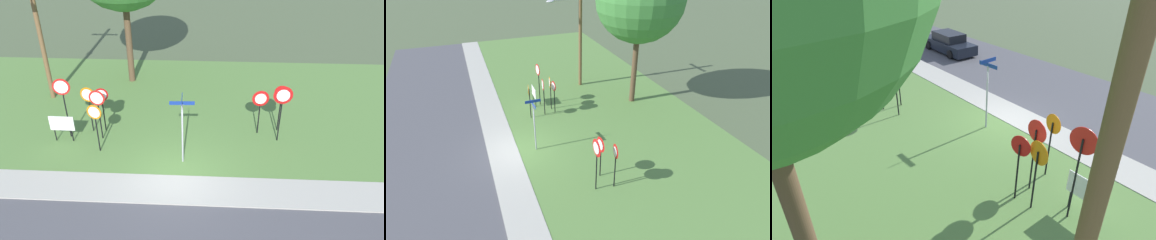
{
  "view_description": "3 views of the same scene",
  "coord_description": "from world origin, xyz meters",
  "views": [
    {
      "loc": [
        1.24,
        -11.28,
        9.38
      ],
      "look_at": [
        0.5,
        2.63,
        1.03
      ],
      "focal_mm": 34.62,
      "sensor_mm": 36.0,
      "label": 1
    },
    {
      "loc": [
        15.31,
        -2.21,
        10.42
      ],
      "look_at": [
        0.27,
        3.35,
        1.44
      ],
      "focal_mm": 31.54,
      "sensor_mm": 36.0,
      "label": 2
    },
    {
      "loc": [
        -8.45,
        9.01,
        6.84
      ],
      "look_at": [
        -0.67,
        2.83,
        1.39
      ],
      "focal_mm": 30.09,
      "sensor_mm": 36.0,
      "label": 3
    }
  ],
  "objects": [
    {
      "name": "stop_sign_near_right",
      "position": [
        -5.04,
        2.51,
        2.16
      ],
      "size": [
        0.75,
        0.12,
        2.9
      ],
      "rotation": [
        0.0,
        0.0,
        0.1
      ],
      "color": "black",
      "rests_on": "grass_median"
    },
    {
      "name": "stop_sign_far_left",
      "position": [
        -3.58,
        3.13,
        1.6
      ],
      "size": [
        0.63,
        0.13,
        2.19
      ],
      "rotation": [
        0.0,
        0.0,
        0.15
      ],
      "color": "black",
      "rests_on": "grass_median"
    },
    {
      "name": "yield_sign_near_left",
      "position": [
        3.49,
        3.26,
        1.65
      ],
      "size": [
        0.76,
        0.12,
        2.18
      ],
      "rotation": [
        0.0,
        0.0,
        0.08
      ],
      "color": "black",
      "rests_on": "grass_median"
    },
    {
      "name": "sidewalk_strip",
      "position": [
        0.0,
        -0.8,
        0.03
      ],
      "size": [
        44.0,
        1.6,
        0.06
      ],
      "primitive_type": "cube",
      "color": "#ADAA9E",
      "rests_on": "ground_plane"
    },
    {
      "name": "yield_sign_far_left",
      "position": [
        4.32,
        2.69,
        2.07
      ],
      "size": [
        0.83,
        0.1,
        2.69
      ],
      "rotation": [
        0.0,
        0.0,
        0.03
      ],
      "color": "black",
      "rests_on": "grass_median"
    },
    {
      "name": "stop_sign_near_left",
      "position": [
        -3.55,
        2.44,
        1.8
      ],
      "size": [
        0.71,
        0.11,
        2.43
      ],
      "rotation": [
        0.0,
        0.0,
        -0.09
      ],
      "color": "black",
      "rests_on": "grass_median"
    },
    {
      "name": "stop_sign_far_right",
      "position": [
        -3.42,
        1.49,
        1.65
      ],
      "size": [
        0.64,
        0.15,
        2.25
      ],
      "rotation": [
        0.0,
        0.0,
        -0.2
      ],
      "color": "black",
      "rests_on": "grass_median"
    },
    {
      "name": "yield_sign_near_right",
      "position": [
        4.45,
        3.56,
        1.75
      ],
      "size": [
        0.68,
        0.13,
        2.31
      ],
      "rotation": [
        0.0,
        0.0,
        -0.12
      ],
      "color": "black",
      "rests_on": "grass_median"
    },
    {
      "name": "notice_board",
      "position": [
        -5.2,
        2.19,
        0.87
      ],
      "size": [
        1.1,
        0.06,
        1.25
      ],
      "rotation": [
        0.0,
        0.0,
        -0.01
      ],
      "color": "black",
      "rests_on": "grass_median"
    },
    {
      "name": "ground_plane",
      "position": [
        0.0,
        0.0,
        0.0
      ],
      "size": [
        160.0,
        160.0,
        0.0
      ],
      "primitive_type": "plane",
      "color": "#4C5B3D"
    },
    {
      "name": "grass_median",
      "position": [
        0.0,
        6.0,
        0.02
      ],
      "size": [
        44.0,
        12.0,
        0.04
      ],
      "primitive_type": "cube",
      "color": "#567F3D",
      "rests_on": "ground_plane"
    },
    {
      "name": "utility_pole",
      "position": [
        -7.32,
        6.16,
        4.82
      ],
      "size": [
        2.1,
        2.55,
        8.85
      ],
      "color": "brown",
      "rests_on": "grass_median"
    },
    {
      "name": "stop_sign_far_center",
      "position": [
        -4.15,
        3.05,
        1.67
      ],
      "size": [
        0.69,
        0.14,
        2.26
      ],
      "rotation": [
        0.0,
        0.0,
        -0.16
      ],
      "color": "black",
      "rests_on": "grass_median"
    },
    {
      "name": "street_name_post",
      "position": [
        0.21,
        0.94,
        1.81
      ],
      "size": [
        0.96,
        0.82,
        2.98
      ],
      "rotation": [
        0.0,
        0.0,
        0.04
      ],
      "color": "#9EA0A8",
      "rests_on": "grass_median"
    },
    {
      "name": "road_asphalt",
      "position": [
        0.0,
        -4.8,
        0.01
      ],
      "size": [
        44.0,
        6.4,
        0.01
      ],
      "primitive_type": "cube",
      "color": "#4C4C51",
      "rests_on": "ground_plane"
    }
  ]
}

